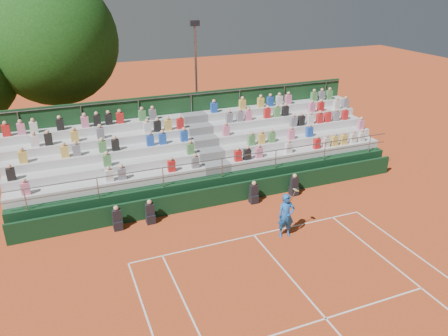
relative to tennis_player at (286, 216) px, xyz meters
name	(u,v)px	position (x,y,z in m)	size (l,w,h in m)	color
ground	(254,235)	(-1.25, 0.51, -1.00)	(90.00, 90.00, 0.00)	#C24920
courtside_wall	(226,194)	(-1.25, 3.71, -0.50)	(20.00, 0.15, 1.00)	black
line_officials	(208,203)	(-2.37, 3.26, -0.52)	(9.42, 0.40, 1.19)	black
grandstand	(204,160)	(-1.23, 6.96, 0.09)	(20.00, 5.20, 4.40)	black
tennis_player	(286,216)	(0.00, 0.00, 0.00)	(0.93, 0.60, 2.22)	blue
tree_east	(53,41)	(-7.99, 13.44, 6.03)	(7.37, 7.37, 10.72)	#3B2815
floodlight_mast	(196,72)	(0.60, 13.55, 3.60)	(0.60, 0.25, 7.86)	gray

